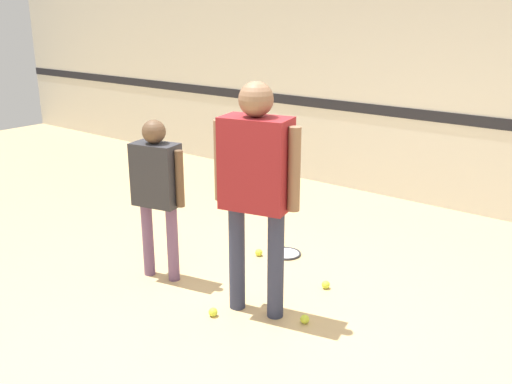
{
  "coord_description": "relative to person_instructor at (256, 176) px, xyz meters",
  "views": [
    {
      "loc": [
        2.19,
        -2.95,
        2.15
      ],
      "look_at": [
        -0.15,
        0.01,
        0.93
      ],
      "focal_mm": 40.0,
      "sensor_mm": 36.0,
      "label": 1
    }
  ],
  "objects": [
    {
      "name": "tennis_ball_stray_right",
      "position": [
        0.38,
        0.08,
        -1.02
      ],
      "size": [
        0.07,
        0.07,
        0.07
      ],
      "primitive_type": "sphere",
      "color": "#CCE038",
      "rests_on": "ground_plane"
    },
    {
      "name": "tennis_ball_stray_left",
      "position": [
        0.22,
        0.63,
        -1.02
      ],
      "size": [
        0.07,
        0.07,
        0.07
      ],
      "primitive_type": "sphere",
      "color": "#CCE038",
      "rests_on": "ground_plane"
    },
    {
      "name": "tennis_ball_near_instructor",
      "position": [
        -0.2,
        -0.25,
        -1.02
      ],
      "size": [
        0.07,
        0.07,
        0.07
      ],
      "primitive_type": "sphere",
      "color": "#CCE038",
      "rests_on": "ground_plane"
    },
    {
      "name": "wall_back",
      "position": [
        0.15,
        3.16,
        0.55
      ],
      "size": [
        16.0,
        0.07,
        3.2
      ],
      "color": "beige",
      "rests_on": "ground_plane"
    },
    {
      "name": "person_instructor",
      "position": [
        0.0,
        0.0,
        0.0
      ],
      "size": [
        0.63,
        0.37,
        1.7
      ],
      "rotation": [
        0.0,
        0.0,
        0.24
      ],
      "color": "#2D334C",
      "rests_on": "ground_plane"
    },
    {
      "name": "ground_plane",
      "position": [
        0.15,
        -0.01,
        -1.05
      ],
      "size": [
        16.0,
        16.0,
        0.0
      ],
      "primitive_type": "plane",
      "color": "tan"
    },
    {
      "name": "racket_spare_on_floor",
      "position": [
        -0.44,
        0.99,
        -1.04
      ],
      "size": [
        0.45,
        0.45,
        0.03
      ],
      "rotation": [
        0.0,
        0.0,
        2.36
      ],
      "color": "#28282D",
      "rests_on": "ground_plane"
    },
    {
      "name": "tennis_ball_by_spare_racket",
      "position": [
        -0.6,
        0.8,
        -1.02
      ],
      "size": [
        0.07,
        0.07,
        0.07
      ],
      "primitive_type": "sphere",
      "color": "#CCE038",
      "rests_on": "ground_plane"
    },
    {
      "name": "person_student_left",
      "position": [
        -0.98,
        -0.04,
        -0.22
      ],
      "size": [
        0.5,
        0.28,
        1.33
      ],
      "rotation": [
        0.0,
        0.0,
        0.22
      ],
      "color": "#6B4C70",
      "rests_on": "ground_plane"
    }
  ]
}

